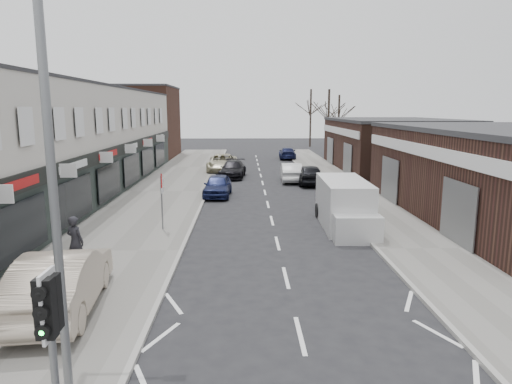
{
  "coord_description": "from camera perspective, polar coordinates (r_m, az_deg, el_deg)",
  "views": [
    {
      "loc": [
        -1.39,
        -8.64,
        5.64
      ],
      "look_at": [
        -0.97,
        7.95,
        2.6
      ],
      "focal_mm": 32.0,
      "sensor_mm": 36.0,
      "label": 1
    }
  ],
  "objects": [
    {
      "name": "parked_car_right_a",
      "position": [
        35.93,
        4.41,
        2.48
      ],
      "size": [
        1.68,
        4.45,
        1.45
      ],
      "primitive_type": "imported",
      "rotation": [
        0.0,
        0.0,
        3.11
      ],
      "color": "silver",
      "rests_on": "ground"
    },
    {
      "name": "tree_far_a",
      "position": [
        57.86,
        8.92,
        4.65
      ],
      "size": [
        3.6,
        3.6,
        8.0
      ],
      "primitive_type": null,
      "color": "#382D26",
      "rests_on": "ground"
    },
    {
      "name": "pavement_right",
      "position": [
        31.95,
        11.48,
        0.11
      ],
      "size": [
        3.5,
        64.0,
        0.12
      ],
      "primitive_type": "cube",
      "color": "slate",
      "rests_on": "ground"
    },
    {
      "name": "pavement_left",
      "position": [
        31.6,
        -11.2,
        0.01
      ],
      "size": [
        5.5,
        64.0,
        0.12
      ],
      "primitive_type": "cube",
      "color": "slate",
      "rests_on": "ground"
    },
    {
      "name": "parked_car_right_c",
      "position": [
        52.14,
        3.94,
        4.86
      ],
      "size": [
        2.04,
        4.59,
        1.31
      ],
      "primitive_type": "imported",
      "rotation": [
        0.0,
        0.0,
        3.1
      ],
      "color": "#121639",
      "rests_on": "ground"
    },
    {
      "name": "street_lamp",
      "position": [
        8.5,
        -23.13,
        2.68
      ],
      "size": [
        2.23,
        0.22,
        8.0
      ],
      "color": "slate",
      "rests_on": "pavement_left"
    },
    {
      "name": "right_unit_far",
      "position": [
        44.97,
        16.62,
        5.62
      ],
      "size": [
        10.0,
        16.0,
        4.5
      ],
      "primitive_type": "cube",
      "color": "#3A231A",
      "rests_on": "ground"
    },
    {
      "name": "parked_car_left_b",
      "position": [
        37.91,
        -2.92,
        2.86
      ],
      "size": [
        2.35,
        4.91,
        1.38
      ],
      "primitive_type": "imported",
      "rotation": [
        0.0,
        0.0,
        -0.09
      ],
      "color": "black",
      "rests_on": "ground"
    },
    {
      "name": "pedestrian",
      "position": [
        17.27,
        -21.66,
        -5.8
      ],
      "size": [
        0.79,
        0.67,
        1.85
      ],
      "primitive_type": "imported",
      "rotation": [
        0.0,
        0.0,
        2.74
      ],
      "color": "black",
      "rests_on": "pavement_left"
    },
    {
      "name": "parked_car_right_b",
      "position": [
        34.61,
        6.68,
        2.2
      ],
      "size": [
        1.88,
        4.49,
        1.52
      ],
      "primitive_type": "imported",
      "rotation": [
        0.0,
        0.0,
        3.12
      ],
      "color": "black",
      "rests_on": "ground"
    },
    {
      "name": "parked_car_left_a",
      "position": [
        29.81,
        -4.82,
        0.81
      ],
      "size": [
        1.85,
        4.21,
        1.41
      ],
      "primitive_type": "imported",
      "rotation": [
        0.0,
        0.0,
        -0.04
      ],
      "color": "#151C44",
      "rests_on": "ground"
    },
    {
      "name": "traffic_light",
      "position": [
        7.96,
        -24.39,
        -14.48
      ],
      "size": [
        0.28,
        0.6,
        3.1
      ],
      "color": "slate",
      "rests_on": "pavement_left"
    },
    {
      "name": "shop_terrace_left",
      "position": [
        30.71,
        -24.81,
        5.52
      ],
      "size": [
        8.0,
        41.0,
        7.1
      ],
      "primitive_type": "cube",
      "color": "beige",
      "rests_on": "ground"
    },
    {
      "name": "tree_far_b",
      "position": [
        64.2,
        10.17,
        5.17
      ],
      "size": [
        3.6,
        3.6,
        7.5
      ],
      "primitive_type": null,
      "color": "#382D26",
      "rests_on": "ground"
    },
    {
      "name": "sedan_on_pavement",
      "position": [
        13.9,
        -23.11,
        -10.09
      ],
      "size": [
        2.34,
        5.35,
        1.71
      ],
      "primitive_type": "imported",
      "rotation": [
        0.0,
        0.0,
        3.25
      ],
      "color": "#B3A38F",
      "rests_on": "pavement_left"
    },
    {
      "name": "tree_far_c",
      "position": [
        69.58,
        6.75,
        5.65
      ],
      "size": [
        3.6,
        3.6,
        8.5
      ],
      "primitive_type": null,
      "color": "#382D26",
      "rests_on": "ground"
    },
    {
      "name": "warning_sign",
      "position": [
        21.26,
        -11.66,
        0.86
      ],
      "size": [
        0.12,
        0.8,
        2.7
      ],
      "color": "slate",
      "rests_on": "pavement_left"
    },
    {
      "name": "parked_car_left_c",
      "position": [
        41.69,
        -4.22,
        3.66
      ],
      "size": [
        2.67,
        5.67,
        1.57
      ],
      "primitive_type": "imported",
      "rotation": [
        0.0,
        0.0,
        -0.01
      ],
      "color": "#B5AF91",
      "rests_on": "ground"
    },
    {
      "name": "brick_block_far",
      "position": [
        55.01,
        -14.33,
        8.35
      ],
      "size": [
        8.0,
        10.0,
        8.0
      ],
      "primitive_type": "cube",
      "color": "#4E2D21",
      "rests_on": "ground"
    },
    {
      "name": "ground",
      "position": [
        10.41,
        6.97,
        -22.5
      ],
      "size": [
        160.0,
        160.0,
        0.0
      ],
      "primitive_type": "plane",
      "color": "black",
      "rests_on": "ground"
    },
    {
      "name": "white_van",
      "position": [
        22.28,
        10.99,
        -1.63
      ],
      "size": [
        2.2,
        5.91,
        2.28
      ],
      "rotation": [
        0.0,
        0.0,
        -0.03
      ],
      "color": "silver",
      "rests_on": "ground"
    }
  ]
}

